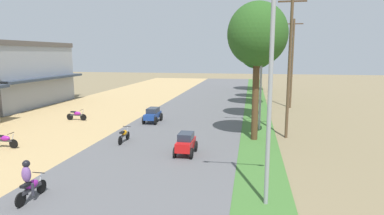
# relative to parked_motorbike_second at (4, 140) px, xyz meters

# --- Properties ---
(shophouse_mid) EXTENTS (7.50, 12.44, 6.90)m
(shophouse_mid) POSITION_rel_parked_motorbike_second_xyz_m (-10.57, 14.85, 2.91)
(shophouse_mid) COLOR #999EA8
(shophouse_mid) RESTS_ON ground
(parked_motorbike_second) EXTENTS (1.80, 0.54, 0.94)m
(parked_motorbike_second) POSITION_rel_parked_motorbike_second_xyz_m (0.00, 0.00, 0.00)
(parked_motorbike_second) COLOR black
(parked_motorbike_second) RESTS_ON dirt_shoulder
(parked_motorbike_third) EXTENTS (1.80, 0.54, 0.94)m
(parked_motorbike_third) POSITION_rel_parked_motorbike_second_xyz_m (-0.00, 8.33, 0.00)
(parked_motorbike_third) COLOR black
(parked_motorbike_third) RESTS_ON dirt_shoulder
(median_tree_nearest) EXTENTS (3.80, 3.80, 8.87)m
(median_tree_nearest) POSITION_rel_parked_motorbike_second_xyz_m (14.82, 4.74, 6.28)
(median_tree_nearest) COLOR #4C351E
(median_tree_nearest) RESTS_ON median_strip
(median_tree_second) EXTENTS (3.52, 3.52, 8.90)m
(median_tree_second) POSITION_rel_parked_motorbike_second_xyz_m (14.89, 11.38, 6.11)
(median_tree_second) COLOR #4C351E
(median_tree_second) RESTS_ON median_strip
(median_tree_third) EXTENTS (4.16, 4.16, 8.39)m
(median_tree_third) POSITION_rel_parked_motorbike_second_xyz_m (15.04, 19.09, 5.81)
(median_tree_third) COLOR #4C351E
(median_tree_third) RESTS_ON median_strip
(median_tree_fourth) EXTENTS (3.30, 3.30, 7.70)m
(median_tree_fourth) POSITION_rel_parked_motorbike_second_xyz_m (15.18, 24.38, 5.62)
(median_tree_fourth) COLOR #4C351E
(median_tree_fourth) RESTS_ON median_strip
(median_tree_fifth) EXTENTS (4.78, 4.78, 9.25)m
(median_tree_fifth) POSITION_rel_parked_motorbike_second_xyz_m (15.23, 33.45, 5.79)
(median_tree_fifth) COLOR #4C351E
(median_tree_fifth) RESTS_ON median_strip
(streetlamp_near) EXTENTS (3.16, 0.20, 7.98)m
(streetlamp_near) POSITION_rel_parked_motorbike_second_xyz_m (15.21, -4.74, 4.10)
(streetlamp_near) COLOR gray
(streetlamp_near) RESTS_ON median_strip
(streetlamp_mid) EXTENTS (3.16, 0.20, 7.51)m
(streetlamp_mid) POSITION_rel_parked_motorbike_second_xyz_m (15.21, 7.72, 3.85)
(streetlamp_mid) COLOR gray
(streetlamp_mid) RESTS_ON median_strip
(streetlamp_far) EXTENTS (3.16, 0.20, 7.77)m
(streetlamp_far) POSITION_rel_parked_motorbike_second_xyz_m (15.21, 30.16, 3.98)
(streetlamp_far) COLOR gray
(streetlamp_far) RESTS_ON median_strip
(utility_pole_near) EXTENTS (1.80, 0.20, 9.15)m
(utility_pole_near) POSITION_rel_parked_motorbike_second_xyz_m (18.62, 18.68, 4.21)
(utility_pole_near) COLOR brown
(utility_pole_near) RESTS_ON ground
(utility_pole_far) EXTENTS (1.80, 0.20, 9.49)m
(utility_pole_far) POSITION_rel_parked_motorbike_second_xyz_m (16.96, 5.79, 4.38)
(utility_pole_far) COLOR brown
(utility_pole_far) RESTS_ON ground
(car_hatchback_red) EXTENTS (1.04, 2.00, 1.23)m
(car_hatchback_red) POSITION_rel_parked_motorbike_second_xyz_m (11.01, 0.66, 0.19)
(car_hatchback_red) COLOR red
(car_hatchback_red) RESTS_ON road_strip
(car_sedan_blue) EXTENTS (1.10, 2.26, 1.19)m
(car_sedan_blue) POSITION_rel_parked_motorbike_second_xyz_m (6.62, 8.64, 0.19)
(car_sedan_blue) COLOR navy
(car_sedan_blue) RESTS_ON road_strip
(motorbike_ahead_second) EXTENTS (0.54, 1.80, 1.66)m
(motorbike_ahead_second) POSITION_rel_parked_motorbike_second_xyz_m (6.27, -6.16, 0.30)
(motorbike_ahead_second) COLOR black
(motorbike_ahead_second) RESTS_ON road_strip
(motorbike_ahead_third) EXTENTS (0.54, 1.80, 0.94)m
(motorbike_ahead_third) POSITION_rel_parked_motorbike_second_xyz_m (6.62, 2.45, 0.02)
(motorbike_ahead_third) COLOR black
(motorbike_ahead_third) RESTS_ON road_strip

